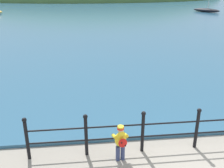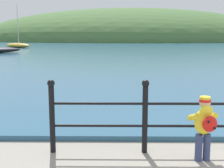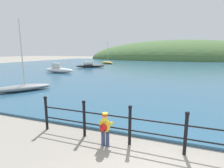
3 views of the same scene
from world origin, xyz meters
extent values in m
cube|color=#2D5B7A|center=(0.00, 32.00, 0.05)|extent=(80.00, 60.00, 0.10)
ellipsoid|color=#476B38|center=(0.00, 67.66, 0.00)|extent=(68.81, 37.85, 14.31)
cylinder|color=black|center=(-4.30, 1.50, 0.55)|extent=(0.09, 0.09, 1.10)
sphere|color=black|center=(-4.30, 1.50, 1.15)|extent=(0.12, 0.12, 0.12)
cylinder|color=black|center=(-2.80, 1.50, 0.55)|extent=(0.09, 0.09, 1.10)
sphere|color=black|center=(-2.80, 1.50, 1.15)|extent=(0.12, 0.12, 0.12)
cylinder|color=navy|center=(-2.00, 1.17, 0.21)|extent=(0.11, 0.11, 0.42)
cylinder|color=navy|center=(-1.87, 1.19, 0.21)|extent=(0.11, 0.11, 0.42)
ellipsoid|color=yellow|center=(-1.94, 1.18, 0.62)|extent=(0.33, 0.26, 0.40)
ellipsoid|color=yellow|center=(-1.93, 1.12, 0.80)|extent=(0.22, 0.15, 0.18)
cylinder|color=yellow|center=(-2.08, 1.25, 0.67)|extent=(0.13, 0.32, 0.19)
cylinder|color=yellow|center=(-1.80, 1.29, 0.67)|extent=(0.13, 0.32, 0.19)
sphere|color=tan|center=(-1.94, 1.18, 0.92)|extent=(0.17, 0.17, 0.17)
cylinder|color=red|center=(-1.94, 1.18, 0.94)|extent=(0.17, 0.17, 0.04)
cylinder|color=yellow|center=(-1.94, 1.18, 0.98)|extent=(0.16, 0.16, 0.04)
ellipsoid|color=red|center=(-1.91, 0.99, 0.64)|extent=(0.24, 0.16, 0.24)
sphere|color=black|center=(-1.95, 0.92, 0.70)|extent=(0.04, 0.04, 0.04)
sphere|color=black|center=(-1.85, 0.93, 0.59)|extent=(0.04, 0.04, 0.04)
ellipsoid|color=gold|center=(-15.08, 34.14, 0.37)|extent=(4.12, 3.39, 0.54)
cylinder|color=beige|center=(-14.91, 34.03, 2.88)|extent=(0.07, 0.07, 4.48)
camera|label=1|loc=(-2.78, -4.38, 4.36)|focal=42.00mm
camera|label=2|loc=(-3.27, -3.37, 1.95)|focal=50.00mm
camera|label=3|loc=(-0.12, -3.16, 2.69)|focal=28.00mm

